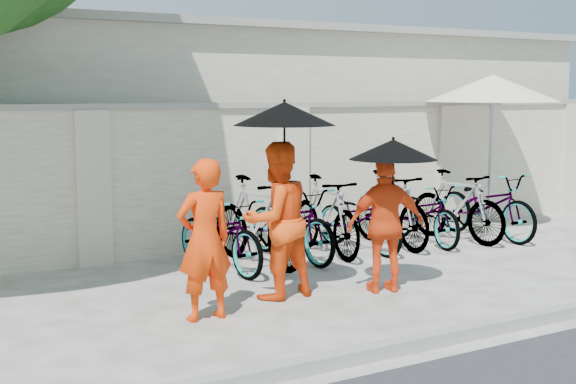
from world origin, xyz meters
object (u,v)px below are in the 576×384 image
monk_right (386,225)px  patio_umbrella (492,90)px  monk_center (277,220)px  monk_left (204,240)px

monk_right → patio_umbrella: 4.74m
monk_center → patio_umbrella: bearing=-165.4°
monk_right → monk_left: bearing=16.3°
monk_right → patio_umbrella: size_ratio=0.61×
monk_left → patio_umbrella: size_ratio=0.64×
monk_left → patio_umbrella: bearing=-161.2°
monk_left → monk_center: size_ratio=0.94×
monk_left → monk_right: bearing=177.4°
monk_center → patio_umbrella: (5.04, 1.88, 1.40)m
monk_center → monk_right: bearing=155.1°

